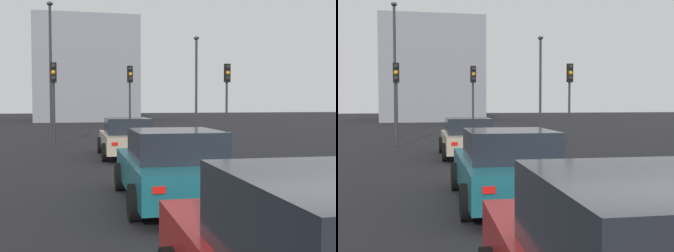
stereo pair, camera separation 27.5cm
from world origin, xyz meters
TOP-DOWN VIEW (x-y plane):
  - ground_plane at (0.00, 0.00)m, footprint 160.00×160.00m
  - car_beige_right_lead at (10.34, 1.52)m, footprint 4.29×2.01m
  - car_teal_right_second at (2.62, 1.50)m, footprint 4.34×2.15m
  - traffic_light_near_left at (17.90, 0.42)m, footprint 0.33×0.30m
  - traffic_light_near_right at (14.42, -3.90)m, footprint 0.32×0.29m
  - traffic_light_far_left at (14.54, 4.32)m, footprint 0.32×0.28m
  - street_lamp_kerbside at (21.04, 4.75)m, footprint 0.56×0.36m
  - street_lamp_far at (22.55, -4.65)m, footprint 0.56×0.36m
  - building_facade_left at (46.66, 2.00)m, footprint 14.50×10.88m

SIDE VIEW (x-z plane):
  - ground_plane at x=0.00m, z-range -0.20..0.00m
  - car_beige_right_lead at x=10.34m, z-range -0.02..1.42m
  - car_teal_right_second at x=2.62m, z-range -0.02..1.45m
  - traffic_light_far_left at x=14.54m, z-range 0.85..4.67m
  - traffic_light_near_right at x=14.42m, z-range 0.86..4.77m
  - traffic_light_near_left at x=17.90m, z-range 0.88..4.90m
  - street_lamp_far at x=22.55m, z-range 0.63..7.10m
  - street_lamp_kerbside at x=21.04m, z-range 0.66..8.63m
  - building_facade_left at x=46.66m, z-range 0.00..11.15m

